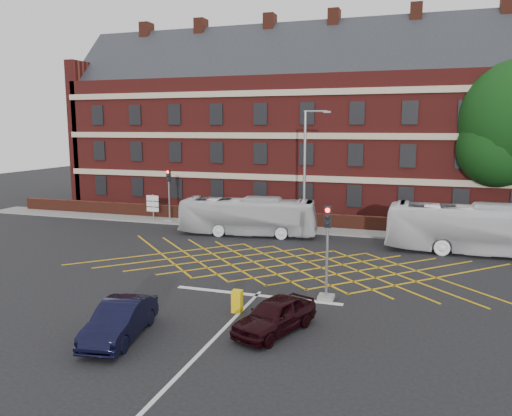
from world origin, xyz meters
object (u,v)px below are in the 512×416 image
(bus_right, at_px, (480,229))
(street_lamp, at_px, (305,194))
(traffic_light_far, at_px, (169,201))
(traffic_light_near, at_px, (327,262))
(direction_signs, at_px, (153,204))
(bus_left, at_px, (248,216))
(car_maroon, at_px, (275,315))
(utility_cabinet, at_px, (237,301))
(car_navy, at_px, (120,320))

(bus_right, bearing_deg, street_lamp, 82.41)
(traffic_light_far, xyz_separation_m, street_lamp, (11.75, -1.94, 1.27))
(bus_right, distance_m, traffic_light_near, 13.35)
(direction_signs, bearing_deg, bus_left, -16.79)
(traffic_light_far, distance_m, direction_signs, 1.61)
(traffic_light_near, relative_size, traffic_light_far, 1.00)
(bus_left, relative_size, car_maroon, 2.52)
(traffic_light_far, distance_m, utility_cabinet, 21.27)
(bus_left, bearing_deg, car_navy, 177.30)
(traffic_light_near, height_order, direction_signs, traffic_light_near)
(traffic_light_far, height_order, street_lamp, street_lamp)
(bus_right, xyz_separation_m, direction_signs, (-24.57, 3.58, -0.17))
(bus_left, relative_size, traffic_light_near, 2.30)
(bus_right, xyz_separation_m, car_maroon, (-8.65, -15.25, -0.88))
(traffic_light_near, distance_m, street_lamp, 13.30)
(car_maroon, xyz_separation_m, direction_signs, (-15.93, 18.83, 0.71))
(street_lamp, bearing_deg, car_maroon, -81.18)
(bus_right, distance_m, utility_cabinet, 17.49)
(bus_left, distance_m, utility_cabinet, 15.27)
(street_lamp, bearing_deg, car_navy, -97.90)
(bus_left, relative_size, traffic_light_far, 2.30)
(traffic_light_near, distance_m, utility_cabinet, 4.44)
(traffic_light_far, bearing_deg, car_navy, -66.68)
(traffic_light_near, xyz_separation_m, utility_cabinet, (-3.28, -2.69, -1.29))
(car_maroon, bearing_deg, traffic_light_near, 94.73)
(car_maroon, relative_size, direction_signs, 1.78)
(bus_left, bearing_deg, direction_signs, 66.28)
(bus_left, xyz_separation_m, traffic_light_near, (7.84, -11.86, 0.39))
(bus_left, relative_size, utility_cabinet, 10.32)
(direction_signs, bearing_deg, utility_cabinet, -51.40)
(car_navy, height_order, car_maroon, car_navy)
(direction_signs, bearing_deg, street_lamp, -8.53)
(bus_right, bearing_deg, car_navy, 142.03)
(bus_right, bearing_deg, direction_signs, 82.13)
(car_maroon, bearing_deg, bus_left, 133.47)
(traffic_light_far, distance_m, street_lamp, 11.98)
(car_maroon, distance_m, street_lamp, 17.20)
(bus_left, distance_m, bus_right, 15.29)
(bus_left, height_order, street_lamp, street_lamp)
(traffic_light_near, xyz_separation_m, direction_signs, (-17.14, 14.67, -0.39))
(street_lamp, bearing_deg, bus_right, -8.00)
(car_navy, bearing_deg, street_lamp, 72.84)
(bus_left, height_order, car_navy, bus_left)
(bus_left, relative_size, street_lamp, 1.11)
(car_maroon, xyz_separation_m, traffic_light_near, (1.21, 4.16, 1.10))
(car_maroon, height_order, traffic_light_far, traffic_light_far)
(car_navy, height_order, utility_cabinet, car_navy)
(bus_right, xyz_separation_m, utility_cabinet, (-10.72, -13.78, -1.07))
(utility_cabinet, bearing_deg, traffic_light_far, 125.39)
(traffic_light_far, relative_size, street_lamp, 0.48)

